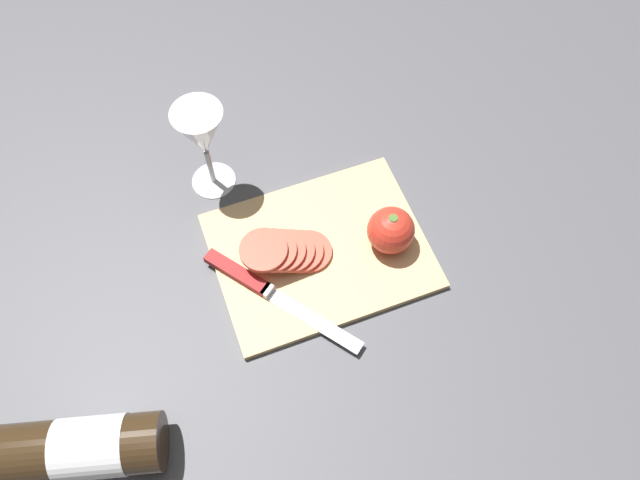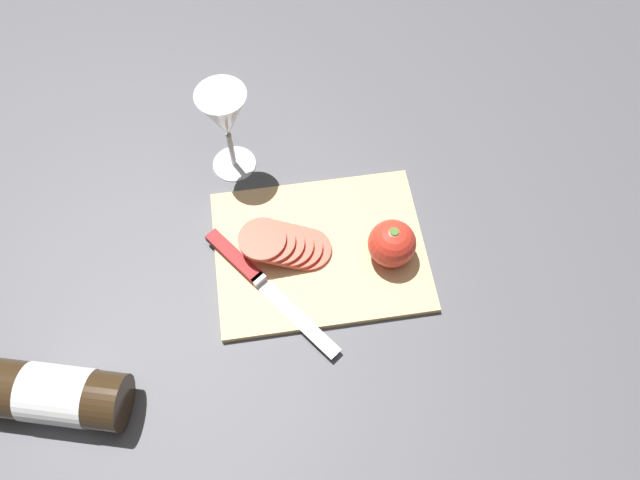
% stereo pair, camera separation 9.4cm
% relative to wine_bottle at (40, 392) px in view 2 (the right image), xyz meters
% --- Properties ---
extents(ground_plane, '(3.00, 3.00, 0.00)m').
position_rel_wine_bottle_xyz_m(ground_plane, '(-0.39, -0.16, -0.04)').
color(ground_plane, '#4C4C51').
extents(cutting_board, '(0.33, 0.25, 0.01)m').
position_rel_wine_bottle_xyz_m(cutting_board, '(-0.40, -0.17, -0.03)').
color(cutting_board, tan).
rests_on(cutting_board, ground_plane).
extents(wine_bottle, '(0.34, 0.14, 0.08)m').
position_rel_wine_bottle_xyz_m(wine_bottle, '(0.00, 0.00, 0.00)').
color(wine_bottle, '#332314').
rests_on(wine_bottle, ground_plane).
extents(wine_glass, '(0.08, 0.08, 0.17)m').
position_rel_wine_bottle_xyz_m(wine_glass, '(-0.29, -0.36, 0.08)').
color(wine_glass, silver).
rests_on(wine_glass, ground_plane).
extents(whole_tomato, '(0.07, 0.07, 0.07)m').
position_rel_wine_bottle_xyz_m(whole_tomato, '(-0.51, -0.15, 0.01)').
color(whole_tomato, red).
rests_on(whole_tomato, cutting_board).
extents(knife, '(0.18, 0.23, 0.01)m').
position_rel_wine_bottle_xyz_m(knife, '(-0.29, -0.16, -0.02)').
color(knife, silver).
rests_on(knife, cutting_board).
extents(tomato_slice_stack_near, '(0.14, 0.08, 0.04)m').
position_rel_wine_bottle_xyz_m(tomato_slice_stack_near, '(-0.35, -0.18, -0.01)').
color(tomato_slice_stack_near, '#DB4C38').
rests_on(tomato_slice_stack_near, cutting_board).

